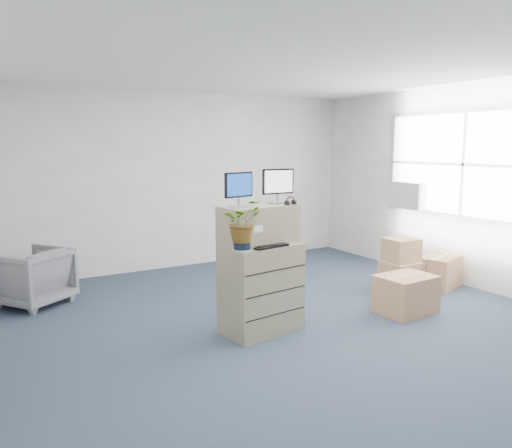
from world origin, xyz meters
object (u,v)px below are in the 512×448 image
object	(u,v)px
monitor_right	(278,184)
water_bottle	(260,233)
potted_plant	(242,227)
filing_cabinet_lower	(261,288)
keyboard	(269,246)
monitor_left	(239,188)
office_chair	(32,274)

from	to	relation	value
monitor_right	water_bottle	bearing A→B (deg)	-176.82
monitor_right	potted_plant	distance (m)	0.73
filing_cabinet_lower	potted_plant	bearing A→B (deg)	-159.94
monitor_right	keyboard	distance (m)	0.70
monitor_right	keyboard	xyz separation A→B (m)	(-0.26, -0.24, -0.60)
monitor_left	water_bottle	bearing A→B (deg)	-3.65
monitor_left	keyboard	world-z (taller)	monitor_left
water_bottle	potted_plant	world-z (taller)	potted_plant
filing_cabinet_lower	monitor_left	size ratio (longest dim) A/B	2.69
filing_cabinet_lower	water_bottle	size ratio (longest dim) A/B	4.36
filing_cabinet_lower	water_bottle	bearing A→B (deg)	60.02
monitor_left	office_chair	size ratio (longest dim) A/B	0.45
monitor_right	potted_plant	bearing A→B (deg)	-155.05
monitor_left	office_chair	bearing A→B (deg)	115.71
potted_plant	filing_cabinet_lower	bearing A→B (deg)	27.60
monitor_left	monitor_right	world-z (taller)	monitor_right
water_bottle	office_chair	xyz separation A→B (m)	(-2.02, 2.11, -0.67)
filing_cabinet_lower	keyboard	size ratio (longest dim) A/B	2.32
filing_cabinet_lower	monitor_right	xyz separation A→B (m)	(0.26, 0.08, 1.08)
monitor_left	office_chair	xyz separation A→B (m)	(-1.75, 2.16, -1.16)
potted_plant	monitor_left	bearing A→B (deg)	69.58
water_bottle	potted_plant	distance (m)	0.44
filing_cabinet_lower	keyboard	xyz separation A→B (m)	(-0.00, -0.16, 0.48)
monitor_right	water_bottle	xyz separation A→B (m)	(-0.23, -0.01, -0.50)
office_chair	keyboard	bearing A→B (deg)	95.38
monitor_left	monitor_right	size ratio (longest dim) A/B	0.94
keyboard	water_bottle	size ratio (longest dim) A/B	1.88
filing_cabinet_lower	monitor_right	distance (m)	1.12
filing_cabinet_lower	potted_plant	xyz separation A→B (m)	(-0.32, -0.17, 0.71)
monitor_right	office_chair	bearing A→B (deg)	138.38
filing_cabinet_lower	potted_plant	size ratio (longest dim) A/B	1.83
office_chair	potted_plant	bearing A→B (deg)	90.46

